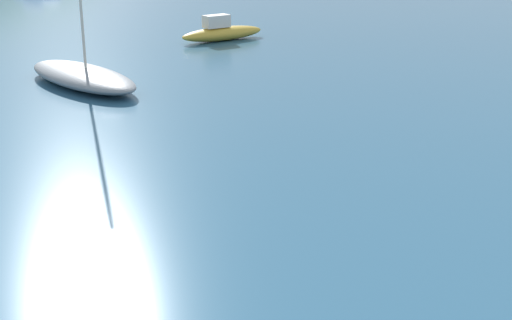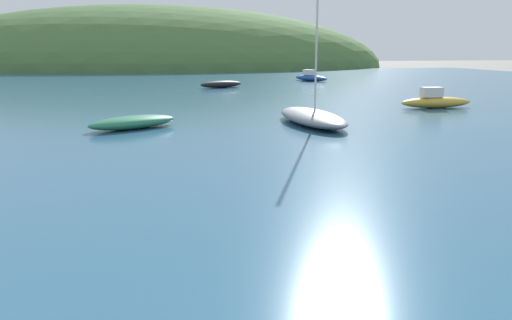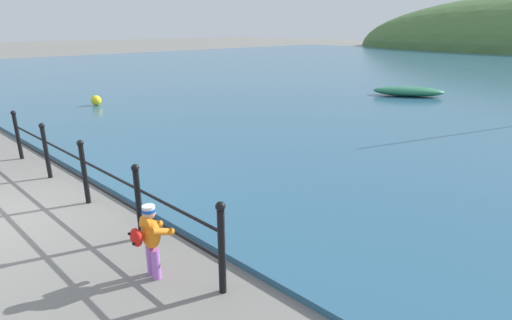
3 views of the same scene
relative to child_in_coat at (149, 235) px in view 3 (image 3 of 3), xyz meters
The scene contains 5 objects.
water 31.11m from the child_in_coat, 96.23° to the left, with size 80.00×60.00×0.10m, color #2D5B7A.
iron_railing 2.91m from the child_in_coat, behind, with size 7.66×0.12×1.21m.
child_in_coat is the anchor object (origin of this frame).
boat_mid_harbor 16.20m from the child_in_coat, 103.25° to the left, with size 3.20×2.42×0.43m.
mooring_buoy 12.64m from the child_in_coat, 158.08° to the left, with size 0.41×0.41×0.41m, color yellow.
Camera 3 is at (7.45, -1.19, 3.08)m, focal length 28.00 mm.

